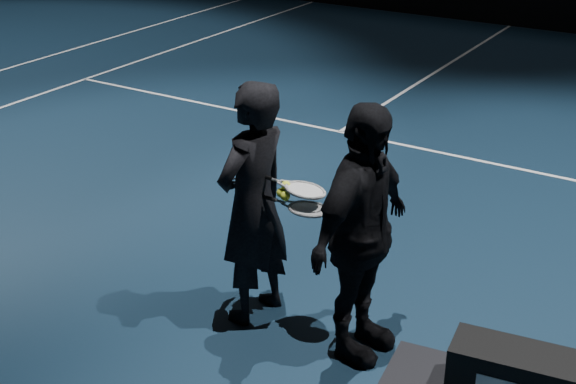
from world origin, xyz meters
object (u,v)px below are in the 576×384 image
at_px(racket_lower, 308,209).
at_px(racket_upper, 305,190).
at_px(player_a, 253,204).
at_px(tennis_balls, 284,192).
at_px(player_b, 361,235).
at_px(racket_bag, 516,373).

bearing_deg(racket_lower, racket_upper, 141.34).
xyz_separation_m(player_a, tennis_balls, (0.26, 0.00, 0.16)).
xyz_separation_m(player_a, player_b, (0.85, -0.01, 0.00)).
distance_m(racket_bag, player_a, 2.11).
distance_m(racket_bag, player_b, 1.31).
bearing_deg(tennis_balls, racket_bag, -14.81).
bearing_deg(racket_upper, tennis_balls, -170.43).
xyz_separation_m(racket_bag, tennis_balls, (-1.78, 0.47, 0.48)).
distance_m(racket_bag, racket_lower, 1.70).
bearing_deg(tennis_balls, racket_lower, -2.46).
bearing_deg(player_b, racket_bag, -106.71).
xyz_separation_m(racket_upper, tennis_balls, (-0.15, -0.03, -0.03)).
height_order(racket_lower, tennis_balls, tennis_balls).
bearing_deg(player_a, racket_lower, 96.76).
relative_size(player_a, racket_lower, 2.61).
bearing_deg(racket_bag, racket_lower, 156.02).
height_order(racket_bag, racket_lower, racket_lower).
height_order(racket_bag, tennis_balls, tennis_balls).
bearing_deg(player_a, racket_upper, 102.48).
height_order(racket_bag, player_a, player_a).
bearing_deg(player_a, player_b, 96.76).
bearing_deg(racket_lower, tennis_balls, 178.53).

